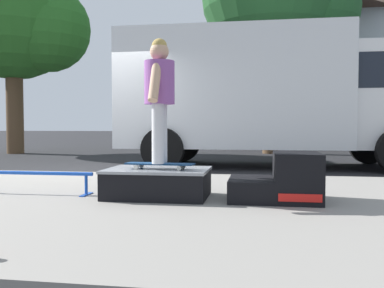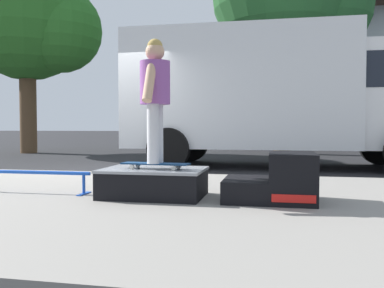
{
  "view_description": "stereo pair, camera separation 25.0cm",
  "coord_description": "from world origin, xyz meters",
  "px_view_note": "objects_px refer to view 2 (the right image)",
  "views": [
    {
      "loc": [
        3.18,
        -7.49,
        0.93
      ],
      "look_at": [
        2.27,
        -1.67,
        0.68
      ],
      "focal_mm": 38.91,
      "sensor_mm": 36.0,
      "label": 1
    },
    {
      "loc": [
        3.42,
        -7.45,
        0.93
      ],
      "look_at": [
        2.27,
        -1.67,
        0.68
      ],
      "focal_mm": 38.91,
      "sensor_mm": 36.0,
      "label": 2
    }
  ],
  "objects_px": {
    "kicker_ramp": "(278,181)",
    "box_truck": "(283,92)",
    "skateboard": "(155,164)",
    "skater_kid": "(155,90)",
    "skate_box": "(154,181)",
    "street_tree_main": "(34,19)",
    "grind_rail": "(35,176)"
  },
  "relations": [
    {
      "from": "box_truck",
      "to": "street_tree_main",
      "type": "bearing_deg",
      "value": 157.73
    },
    {
      "from": "grind_rail",
      "to": "kicker_ramp",
      "type": "bearing_deg",
      "value": -0.02
    },
    {
      "from": "box_truck",
      "to": "grind_rail",
      "type": "bearing_deg",
      "value": -120.98
    },
    {
      "from": "skate_box",
      "to": "box_truck",
      "type": "bearing_deg",
      "value": 73.16
    },
    {
      "from": "box_truck",
      "to": "street_tree_main",
      "type": "height_order",
      "value": "street_tree_main"
    },
    {
      "from": "street_tree_main",
      "to": "kicker_ramp",
      "type": "bearing_deg",
      "value": -46.04
    },
    {
      "from": "skate_box",
      "to": "street_tree_main",
      "type": "relative_size",
      "value": 0.17
    },
    {
      "from": "kicker_ramp",
      "to": "skater_kid",
      "type": "xyz_separation_m",
      "value": [
        -1.36,
        -0.05,
        1.0
      ]
    },
    {
      "from": "skate_box",
      "to": "box_truck",
      "type": "height_order",
      "value": "box_truck"
    },
    {
      "from": "kicker_ramp",
      "to": "box_truck",
      "type": "distance_m",
      "value": 5.25
    },
    {
      "from": "kicker_ramp",
      "to": "grind_rail",
      "type": "xyz_separation_m",
      "value": [
        -2.91,
        0.0,
        -0.02
      ]
    },
    {
      "from": "skate_box",
      "to": "street_tree_main",
      "type": "height_order",
      "value": "street_tree_main"
    },
    {
      "from": "grind_rail",
      "to": "skater_kid",
      "type": "distance_m",
      "value": 1.85
    },
    {
      "from": "street_tree_main",
      "to": "skater_kid",
      "type": "bearing_deg",
      "value": -51.38
    },
    {
      "from": "skate_box",
      "to": "kicker_ramp",
      "type": "relative_size",
      "value": 1.19
    },
    {
      "from": "skater_kid",
      "to": "grind_rail",
      "type": "bearing_deg",
      "value": 178.09
    },
    {
      "from": "skateboard",
      "to": "skate_box",
      "type": "bearing_deg",
      "value": 124.29
    },
    {
      "from": "street_tree_main",
      "to": "skateboard",
      "type": "bearing_deg",
      "value": -51.38
    },
    {
      "from": "skateboard",
      "to": "kicker_ramp",
      "type": "bearing_deg",
      "value": 2.13
    },
    {
      "from": "grind_rail",
      "to": "box_truck",
      "type": "relative_size",
      "value": 0.21
    },
    {
      "from": "grind_rail",
      "to": "street_tree_main",
      "type": "xyz_separation_m",
      "value": [
        -5.27,
        8.47,
        4.26
      ]
    },
    {
      "from": "kicker_ramp",
      "to": "grind_rail",
      "type": "distance_m",
      "value": 2.91
    },
    {
      "from": "skate_box",
      "to": "kicker_ramp",
      "type": "xyz_separation_m",
      "value": [
        1.4,
        -0.0,
        0.04
      ]
    },
    {
      "from": "skater_kid",
      "to": "box_truck",
      "type": "bearing_deg",
      "value": 73.67
    },
    {
      "from": "kicker_ramp",
      "to": "street_tree_main",
      "type": "height_order",
      "value": "street_tree_main"
    },
    {
      "from": "kicker_ramp",
      "to": "skater_kid",
      "type": "distance_m",
      "value": 1.69
    },
    {
      "from": "grind_rail",
      "to": "box_truck",
      "type": "height_order",
      "value": "box_truck"
    },
    {
      "from": "kicker_ramp",
      "to": "grind_rail",
      "type": "height_order",
      "value": "kicker_ramp"
    },
    {
      "from": "kicker_ramp",
      "to": "skater_kid",
      "type": "bearing_deg",
      "value": -177.87
    },
    {
      "from": "kicker_ramp",
      "to": "box_truck",
      "type": "relative_size",
      "value": 0.14
    },
    {
      "from": "box_truck",
      "to": "street_tree_main",
      "type": "distance_m",
      "value": 9.43
    },
    {
      "from": "skateboard",
      "to": "skater_kid",
      "type": "xyz_separation_m",
      "value": [
        0.0,
        -0.0,
        0.83
      ]
    }
  ]
}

